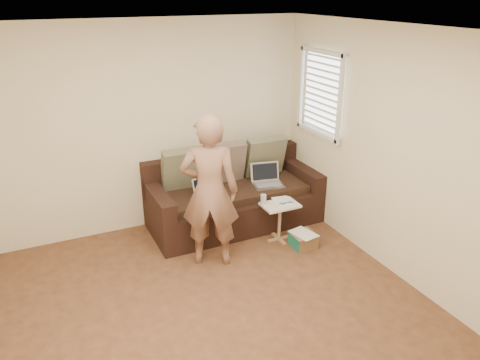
{
  "coord_description": "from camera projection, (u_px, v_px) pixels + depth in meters",
  "views": [
    {
      "loc": [
        -1.39,
        -3.26,
        2.91
      ],
      "look_at": [
        0.8,
        1.4,
        0.78
      ],
      "focal_mm": 34.95,
      "sensor_mm": 36.0,
      "label": 1
    }
  ],
  "objects": [
    {
      "name": "side_table",
      "position": [
        279.0,
        222.0,
        5.73
      ],
      "size": [
        0.44,
        0.31,
        0.48
      ],
      "primitive_type": null,
      "color": "silver",
      "rests_on": "ground"
    },
    {
      "name": "sofa",
      "position": [
        235.0,
        194.0,
        6.06
      ],
      "size": [
        2.2,
        0.95,
        0.85
      ],
      "primitive_type": null,
      "color": "black",
      "rests_on": "ground"
    },
    {
      "name": "floor",
      "position": [
        226.0,
        322.0,
        4.39
      ],
      "size": [
        4.5,
        4.5,
        0.0
      ],
      "primitive_type": "plane",
      "color": "#4E2B1D",
      "rests_on": "ground"
    },
    {
      "name": "window_blinds",
      "position": [
        321.0,
        93.0,
        5.76
      ],
      "size": [
        0.12,
        0.88,
        1.08
      ],
      "primitive_type": null,
      "color": "white",
      "rests_on": "wall_right"
    },
    {
      "name": "laptop_silver",
      "position": [
        268.0,
        186.0,
        6.08
      ],
      "size": [
        0.43,
        0.35,
        0.25
      ],
      "primitive_type": null,
      "rotation": [
        0.0,
        0.0,
        -0.21
      ],
      "color": "#B7BABC",
      "rests_on": "sofa"
    },
    {
      "name": "drinking_glass",
      "position": [
        263.0,
        199.0,
        5.63
      ],
      "size": [
        0.07,
        0.07,
        0.12
      ],
      "primitive_type": null,
      "color": "silver",
      "rests_on": "side_table"
    },
    {
      "name": "pillow_mid",
      "position": [
        224.0,
        163.0,
        6.08
      ],
      "size": [
        0.55,
        0.27,
        0.57
      ],
      "primitive_type": null,
      "rotation": [
        0.24,
        0.0,
        0.0
      ],
      "color": "brown",
      "rests_on": "sofa"
    },
    {
      "name": "laptop_white",
      "position": [
        209.0,
        195.0,
        5.81
      ],
      "size": [
        0.37,
        0.34,
        0.22
      ],
      "primitive_type": null,
      "rotation": [
        0.0,
        0.0,
        0.51
      ],
      "color": "white",
      "rests_on": "sofa"
    },
    {
      "name": "pillow_right",
      "position": [
        265.0,
        156.0,
        6.32
      ],
      "size": [
        0.55,
        0.28,
        0.57
      ],
      "primitive_type": null,
      "rotation": [
        0.26,
        0.0,
        0.0
      ],
      "color": "#65684C",
      "rests_on": "sofa"
    },
    {
      "name": "paper_on_table",
      "position": [
        283.0,
        201.0,
        5.71
      ],
      "size": [
        0.25,
        0.33,
        0.0
      ],
      "primitive_type": null,
      "rotation": [
        0.0,
        0.0,
        -0.14
      ],
      "color": "white",
      "rests_on": "side_table"
    },
    {
      "name": "ceiling",
      "position": [
        222.0,
        33.0,
        3.39
      ],
      "size": [
        4.5,
        4.5,
        0.0
      ],
      "primitive_type": "plane",
      "rotation": [
        3.14,
        0.0,
        0.0
      ],
      "color": "white",
      "rests_on": "wall_back"
    },
    {
      "name": "wall_back",
      "position": [
        152.0,
        128.0,
        5.77
      ],
      "size": [
        4.0,
        0.0,
        4.0
      ],
      "primitive_type": "plane",
      "rotation": [
        1.57,
        0.0,
        0.0
      ],
      "color": "beige",
      "rests_on": "ground"
    },
    {
      "name": "person",
      "position": [
        210.0,
        191.0,
        5.04
      ],
      "size": [
        0.76,
        0.66,
        1.74
      ],
      "primitive_type": "imported",
      "rotation": [
        0.0,
        0.0,
        2.69
      ],
      "color": "brown",
      "rests_on": "ground"
    },
    {
      "name": "scissors",
      "position": [
        286.0,
        203.0,
        5.65
      ],
      "size": [
        0.2,
        0.15,
        0.02
      ],
      "primitive_type": null,
      "rotation": [
        0.0,
        0.0,
        -0.34
      ],
      "color": "silver",
      "rests_on": "side_table"
    },
    {
      "name": "wall_right",
      "position": [
        408.0,
        161.0,
        4.68
      ],
      "size": [
        0.0,
        4.5,
        4.5
      ],
      "primitive_type": "plane",
      "rotation": [
        1.57,
        0.0,
        -1.57
      ],
      "color": "beige",
      "rests_on": "ground"
    },
    {
      "name": "striped_box",
      "position": [
        303.0,
        240.0,
        5.63
      ],
      "size": [
        0.29,
        0.29,
        0.18
      ],
      "primitive_type": null,
      "color": "#D4441F",
      "rests_on": "ground"
    },
    {
      "name": "pillow_left",
      "position": [
        183.0,
        169.0,
        5.89
      ],
      "size": [
        0.55,
        0.29,
        0.57
      ],
      "primitive_type": null,
      "rotation": [
        0.28,
        0.0,
        0.0
      ],
      "color": "#65684C",
      "rests_on": "sofa"
    }
  ]
}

